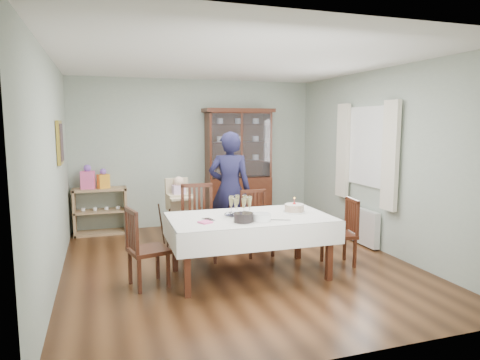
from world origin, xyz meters
name	(u,v)px	position (x,y,z in m)	size (l,w,h in m)	color
floor	(237,264)	(0.00, 0.00, 0.00)	(5.00, 5.00, 0.00)	#593319
room_shell	(226,137)	(0.00, 0.53, 1.70)	(5.00, 5.00, 5.00)	#9EAA99
dining_table	(250,246)	(0.01, -0.46, 0.38)	(2.02, 1.18, 0.76)	#411F10
china_cabinet	(238,165)	(0.75, 2.26, 1.12)	(1.30, 0.48, 2.18)	#411F10
sideboard	(100,211)	(-1.75, 2.28, 0.40)	(0.90, 0.38, 0.80)	tan
picture_frame	(60,142)	(-2.22, 0.80, 1.65)	(0.04, 0.48, 0.58)	gold
window	(368,146)	(2.22, 0.30, 1.55)	(0.04, 1.02, 1.22)	white
curtain_left	(390,156)	(2.16, -0.32, 1.45)	(0.07, 0.30, 1.55)	silver
curtain_right	(343,151)	(2.16, 0.92, 1.45)	(0.07, 0.30, 1.55)	silver
radiator	(362,226)	(2.16, 0.30, 0.30)	(0.10, 0.80, 0.55)	white
chair_far_left	(199,238)	(-0.45, 0.35, 0.31)	(0.52, 0.52, 1.05)	#411F10
chair_far_right	(257,236)	(0.42, 0.35, 0.28)	(0.42, 0.42, 0.93)	#411F10
chair_end_left	(147,263)	(-1.24, -0.43, 0.28)	(0.50, 0.50, 0.93)	#411F10
chair_end_right	(339,245)	(1.31, -0.44, 0.27)	(0.46, 0.46, 0.90)	#411F10
woman	(230,189)	(0.17, 0.91, 0.89)	(0.65, 0.43, 1.78)	black
high_chair	(179,219)	(-0.58, 1.14, 0.43)	(0.53, 0.53, 1.09)	black
champagne_tray	(240,210)	(-0.09, -0.41, 0.84)	(0.41, 0.41, 0.24)	silver
birthday_cake	(294,208)	(0.64, -0.42, 0.81)	(0.29, 0.29, 0.20)	white
plate_stack_dark	(243,217)	(-0.16, -0.73, 0.81)	(0.22, 0.22, 0.11)	black
plate_stack_white	(262,217)	(0.06, -0.75, 0.81)	(0.21, 0.21, 0.09)	white
napkin_stack	(205,222)	(-0.59, -0.64, 0.77)	(0.13, 0.13, 0.02)	#F95B9E
cutlery	(205,220)	(-0.56, -0.50, 0.77)	(0.12, 0.17, 0.01)	silver
cake_knife	(277,220)	(0.25, -0.78, 0.77)	(0.31, 0.03, 0.01)	silver
gift_bag_pink	(88,178)	(-1.93, 2.26, 0.98)	(0.24, 0.17, 0.41)	#F95B9E
gift_bag_orange	(103,179)	(-1.68, 2.26, 0.95)	(0.22, 0.19, 0.34)	orange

